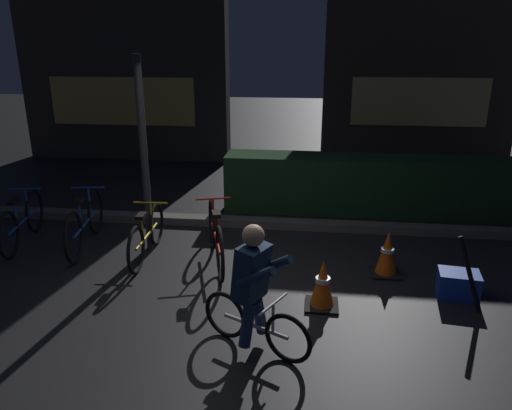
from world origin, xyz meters
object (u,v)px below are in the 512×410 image
(cyclist, at_px, (254,287))
(street_post, at_px, (144,157))
(parked_bike_center_right, at_px, (216,237))
(blue_crate, at_px, (458,285))
(closed_umbrella, at_px, (470,274))
(parked_bike_left_mid, at_px, (85,222))
(traffic_cone_near, at_px, (323,284))
(parked_bike_leftmost, at_px, (22,221))
(parked_bike_center_left, at_px, (147,235))
(traffic_cone_far, at_px, (387,254))

(cyclist, bearing_deg, street_post, 156.51)
(parked_bike_center_right, bearing_deg, blue_crate, -117.99)
(closed_umbrella, bearing_deg, parked_bike_left_mid, 14.34)
(traffic_cone_near, height_order, cyclist, cyclist)
(parked_bike_leftmost, bearing_deg, parked_bike_left_mid, -101.27)
(parked_bike_left_mid, relative_size, parked_bike_center_right, 1.03)
(traffic_cone_near, bearing_deg, parked_bike_center_right, 144.75)
(parked_bike_center_right, relative_size, cyclist, 1.33)
(parked_bike_left_mid, xyz_separation_m, closed_umbrella, (4.81, -1.10, 0.05))
(cyclist, xyz_separation_m, closed_umbrella, (2.18, 0.96, -0.22))
(parked_bike_center_left, bearing_deg, parked_bike_leftmost, 80.88)
(traffic_cone_far, distance_m, blue_crate, 0.88)
(parked_bike_center_right, xyz_separation_m, traffic_cone_near, (1.36, -0.96, -0.09))
(street_post, xyz_separation_m, closed_umbrella, (3.91, -1.15, -0.89))
(parked_bike_center_left, distance_m, cyclist, 2.48)
(parked_bike_leftmost, xyz_separation_m, blue_crate, (5.72, -0.84, -0.19))
(parked_bike_center_right, bearing_deg, parked_bike_center_left, 70.40)
(parked_bike_center_right, bearing_deg, traffic_cone_far, -109.36)
(traffic_cone_near, bearing_deg, traffic_cone_far, 47.74)
(street_post, height_order, traffic_cone_near, street_post)
(parked_bike_center_left, bearing_deg, traffic_cone_far, -94.46)
(parked_bike_center_left, distance_m, closed_umbrella, 3.94)
(parked_bike_left_mid, bearing_deg, blue_crate, -109.43)
(parked_bike_center_left, height_order, cyclist, cyclist)
(parked_bike_leftmost, bearing_deg, traffic_cone_far, -105.65)
(parked_bike_left_mid, distance_m, parked_bike_center_right, 1.92)
(parked_bike_leftmost, distance_m, closed_umbrella, 5.85)
(parked_bike_left_mid, height_order, closed_umbrella, closed_umbrella)
(traffic_cone_far, relative_size, cyclist, 0.46)
(parked_bike_center_left, height_order, traffic_cone_far, parked_bike_center_left)
(closed_umbrella, bearing_deg, parked_bike_leftmost, 16.40)
(parked_bike_center_left, xyz_separation_m, closed_umbrella, (3.84, -0.86, 0.09))
(street_post, bearing_deg, closed_umbrella, -16.40)
(traffic_cone_far, bearing_deg, traffic_cone_near, -132.26)
(parked_bike_left_mid, height_order, parked_bike_center_right, same)
(street_post, bearing_deg, traffic_cone_near, -28.81)
(traffic_cone_far, bearing_deg, cyclist, -130.37)
(parked_bike_left_mid, bearing_deg, parked_bike_center_left, -113.41)
(cyclist, bearing_deg, parked_bike_leftmost, 177.28)
(blue_crate, bearing_deg, closed_umbrella, -85.40)
(parked_bike_left_mid, height_order, traffic_cone_near, parked_bike_left_mid)
(parked_bike_center_right, relative_size, traffic_cone_near, 2.95)
(parked_bike_left_mid, relative_size, traffic_cone_near, 3.03)
(parked_bike_left_mid, xyz_separation_m, traffic_cone_far, (4.05, -0.37, -0.08))
(parked_bike_center_left, relative_size, traffic_cone_far, 2.65)
(parked_bike_center_left, distance_m, blue_crate, 3.87)
(street_post, bearing_deg, parked_bike_leftmost, -178.24)
(blue_crate, bearing_deg, parked_bike_leftmost, 171.61)
(traffic_cone_near, height_order, traffic_cone_far, traffic_cone_far)
(parked_bike_leftmost, relative_size, closed_umbrella, 1.87)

